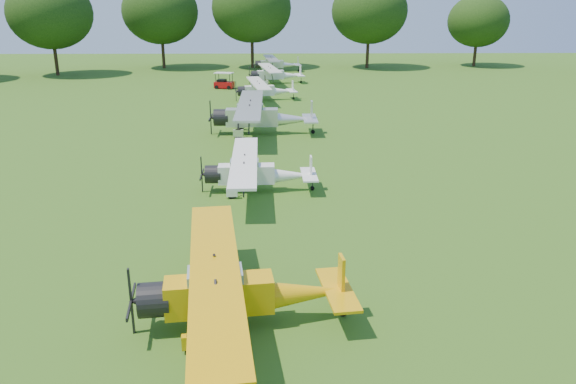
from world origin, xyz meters
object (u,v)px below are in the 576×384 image
(aircraft_7, at_px, (275,63))
(aircraft_4, at_px, (260,114))
(aircraft_2, at_px, (236,288))
(aircraft_3, at_px, (255,171))
(aircraft_6, at_px, (274,73))
(aircraft_5, at_px, (264,89))
(golf_cart, at_px, (224,83))

(aircraft_7, bearing_deg, aircraft_4, -97.67)
(aircraft_2, height_order, aircraft_3, aircraft_2)
(aircraft_4, xyz_separation_m, aircraft_6, (0.98, 26.16, -0.24))
(aircraft_6, bearing_deg, aircraft_4, -101.18)
(aircraft_5, xyz_separation_m, aircraft_6, (1.00, 11.59, 0.09))
(aircraft_4, bearing_deg, aircraft_3, -90.02)
(aircraft_2, relative_size, aircraft_6, 1.02)
(aircraft_7, bearing_deg, aircraft_3, -97.14)
(aircraft_4, bearing_deg, golf_cart, 101.10)
(aircraft_3, xyz_separation_m, aircraft_4, (-0.10, 12.85, 0.35))
(aircraft_3, xyz_separation_m, aircraft_5, (-0.12, 27.43, 0.02))
(aircraft_2, bearing_deg, aircraft_7, 81.78)
(aircraft_4, xyz_separation_m, golf_cart, (-4.55, 22.23, -0.83))
(aircraft_3, relative_size, aircraft_6, 0.91)
(aircraft_6, bearing_deg, golf_cart, -153.64)
(aircraft_2, bearing_deg, aircraft_4, 82.74)
(aircraft_2, xyz_separation_m, aircraft_6, (1.00, 51.30, -0.02))
(aircraft_3, height_order, aircraft_6, aircraft_6)
(aircraft_4, distance_m, aircraft_5, 14.58)
(aircraft_3, height_order, aircraft_7, aircraft_7)
(aircraft_2, distance_m, aircraft_6, 51.31)
(aircraft_5, relative_size, aircraft_6, 0.92)
(aircraft_3, bearing_deg, golf_cart, 95.93)
(aircraft_6, distance_m, aircraft_7, 11.53)
(aircraft_4, height_order, aircraft_6, aircraft_4)
(aircraft_4, bearing_deg, aircraft_6, 87.40)
(aircraft_4, distance_m, aircraft_7, 37.70)
(aircraft_6, height_order, aircraft_7, aircraft_7)
(aircraft_3, xyz_separation_m, aircraft_6, (0.88, 39.02, 0.10))
(aircraft_2, height_order, golf_cart, aircraft_2)
(aircraft_2, distance_m, aircraft_3, 12.28)
(aircraft_4, xyz_separation_m, aircraft_7, (1.09, 37.69, -0.24))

